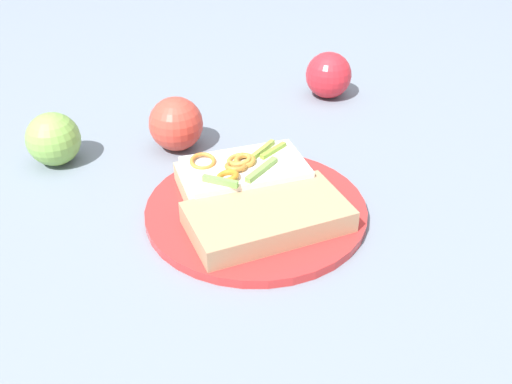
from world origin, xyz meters
TOP-DOWN VIEW (x-y plane):
  - ground_plane at (0.00, 0.00)m, footprint 2.00×2.00m
  - plate at (0.00, 0.00)m, footprint 0.26×0.26m
  - sandwich at (-0.04, -0.01)m, footprint 0.13×0.18m
  - bread_slice_side at (0.04, 0.01)m, footprint 0.15×0.20m
  - apple_0 at (-0.17, -0.10)m, footprint 0.11×0.11m
  - apple_1 at (-0.14, -0.26)m, footprint 0.10×0.10m
  - apple_2 at (-0.32, 0.15)m, footprint 0.11×0.11m

SIDE VIEW (x-z plane):
  - ground_plane at x=0.00m, z-range 0.00..0.00m
  - plate at x=0.00m, z-range 0.00..0.01m
  - bread_slice_side at x=0.04m, z-range 0.01..0.04m
  - sandwich at x=-0.04m, z-range 0.01..0.05m
  - apple_1 at x=-0.14m, z-range 0.00..0.07m
  - apple_2 at x=-0.32m, z-range 0.00..0.08m
  - apple_0 at x=-0.17m, z-range 0.00..0.08m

